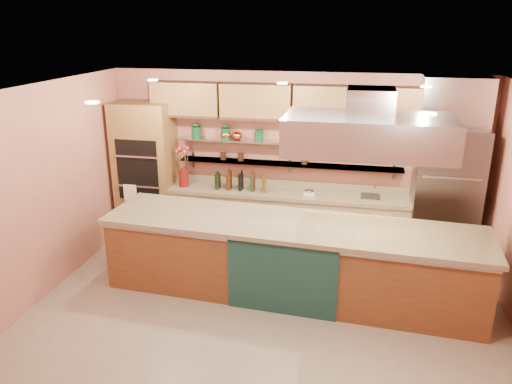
% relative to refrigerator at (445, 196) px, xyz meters
% --- Properties ---
extents(floor, '(6.00, 5.00, 0.02)m').
position_rel_refrigerator_xyz_m(floor, '(-2.35, -2.14, -1.06)').
color(floor, gray).
rests_on(floor, ground).
extents(ceiling, '(6.00, 5.00, 0.02)m').
position_rel_refrigerator_xyz_m(ceiling, '(-2.35, -2.14, 1.75)').
color(ceiling, black).
rests_on(ceiling, wall_back).
extents(wall_back, '(6.00, 0.04, 2.80)m').
position_rel_refrigerator_xyz_m(wall_back, '(-2.35, 0.36, 0.35)').
color(wall_back, '#B26854').
rests_on(wall_back, floor).
extents(wall_front, '(6.00, 0.04, 2.80)m').
position_rel_refrigerator_xyz_m(wall_front, '(-2.35, -4.64, 0.35)').
color(wall_front, '#B26854').
rests_on(wall_front, floor).
extents(wall_left, '(0.04, 5.00, 2.80)m').
position_rel_refrigerator_xyz_m(wall_left, '(-5.35, -2.14, 0.35)').
color(wall_left, '#B26854').
rests_on(wall_left, floor).
extents(oven_stack, '(0.95, 0.64, 2.30)m').
position_rel_refrigerator_xyz_m(oven_stack, '(-4.80, 0.04, 0.10)').
color(oven_stack, olive).
rests_on(oven_stack, floor).
extents(refrigerator, '(0.95, 0.72, 2.10)m').
position_rel_refrigerator_xyz_m(refrigerator, '(0.00, 0.00, 0.00)').
color(refrigerator, slate).
rests_on(refrigerator, floor).
extents(back_counter, '(3.84, 0.64, 0.93)m').
position_rel_refrigerator_xyz_m(back_counter, '(-2.40, 0.06, -0.58)').
color(back_counter, '#9E875F').
rests_on(back_counter, floor).
extents(wall_shelf_lower, '(3.60, 0.26, 0.03)m').
position_rel_refrigerator_xyz_m(wall_shelf_lower, '(-2.40, 0.23, 0.30)').
color(wall_shelf_lower, '#B8BABF').
rests_on(wall_shelf_lower, wall_back).
extents(wall_shelf_upper, '(3.60, 0.26, 0.03)m').
position_rel_refrigerator_xyz_m(wall_shelf_upper, '(-2.40, 0.23, 0.65)').
color(wall_shelf_upper, '#B8BABF').
rests_on(wall_shelf_upper, wall_back).
extents(upper_cabinets, '(4.60, 0.36, 0.55)m').
position_rel_refrigerator_xyz_m(upper_cabinets, '(-2.35, 0.18, 1.30)').
color(upper_cabinets, olive).
rests_on(upper_cabinets, wall_back).
extents(range_hood, '(2.00, 1.00, 0.45)m').
position_rel_refrigerator_xyz_m(range_hood, '(-1.22, -1.47, 1.20)').
color(range_hood, '#B8BABF').
rests_on(range_hood, ceiling).
extents(ceiling_downlights, '(4.00, 2.80, 0.02)m').
position_rel_refrigerator_xyz_m(ceiling_downlights, '(-2.35, -1.94, 1.72)').
color(ceiling_downlights, '#FFE5A5').
rests_on(ceiling_downlights, ceiling).
extents(island, '(4.99, 1.38, 1.03)m').
position_rel_refrigerator_xyz_m(island, '(-2.12, -1.47, -0.54)').
color(island, brown).
rests_on(island, floor).
extents(flower_vase, '(0.22, 0.22, 0.29)m').
position_rel_refrigerator_xyz_m(flower_vase, '(-4.13, 0.01, 0.03)').
color(flower_vase, maroon).
rests_on(flower_vase, back_counter).
extents(oil_bottle_cluster, '(0.94, 0.42, 0.29)m').
position_rel_refrigerator_xyz_m(oil_bottle_cluster, '(-3.15, 0.01, 0.03)').
color(oil_bottle_cluster, black).
rests_on(oil_bottle_cluster, back_counter).
extents(kitchen_scale, '(0.17, 0.13, 0.10)m').
position_rel_refrigerator_xyz_m(kitchen_scale, '(-2.03, 0.01, -0.07)').
color(kitchen_scale, white).
rests_on(kitchen_scale, back_counter).
extents(bar_faucet, '(0.04, 0.04, 0.20)m').
position_rel_refrigerator_xyz_m(bar_faucet, '(-1.03, 0.11, -0.02)').
color(bar_faucet, silver).
rests_on(bar_faucet, back_counter).
extents(copper_kettle, '(0.18, 0.18, 0.13)m').
position_rel_refrigerator_xyz_m(copper_kettle, '(-3.25, 0.23, 0.73)').
color(copper_kettle, orange).
rests_on(copper_kettle, wall_shelf_upper).
extents(green_canister, '(0.18, 0.18, 0.17)m').
position_rel_refrigerator_xyz_m(green_canister, '(-2.89, 0.23, 0.75)').
color(green_canister, '#0E411F').
rests_on(green_canister, wall_shelf_upper).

